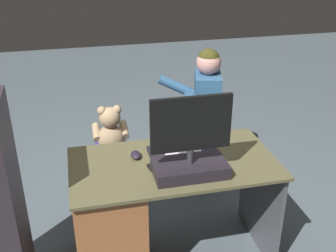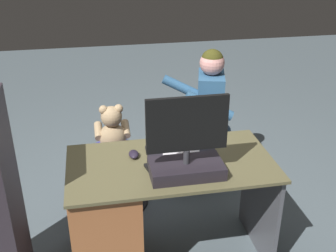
{
  "view_description": "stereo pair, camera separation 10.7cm",
  "coord_description": "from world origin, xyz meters",
  "px_view_note": "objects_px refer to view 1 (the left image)",
  "views": [
    {
      "loc": [
        0.52,
        2.43,
        2.0
      ],
      "look_at": [
        -0.05,
        -0.01,
        0.78
      ],
      "focal_mm": 44.97,
      "sensor_mm": 36.0,
      "label": 1
    },
    {
      "loc": [
        0.42,
        2.45,
        2.0
      ],
      "look_at": [
        -0.05,
        -0.01,
        0.78
      ],
      "focal_mm": 44.97,
      "sensor_mm": 36.0,
      "label": 2
    }
  ],
  "objects_px": {
    "keyboard": "(182,149)",
    "person": "(197,107)",
    "desk": "(122,216)",
    "visitor_chair": "(205,149)",
    "cup": "(204,138)",
    "teddy_bear": "(111,131)",
    "computer_mouse": "(136,155)",
    "monitor": "(190,153)",
    "office_chair_teddy": "(114,175)",
    "tv_remote": "(155,171)"
  },
  "relations": [
    {
      "from": "office_chair_teddy",
      "to": "person",
      "type": "distance_m",
      "value": 0.85
    },
    {
      "from": "keyboard",
      "to": "office_chair_teddy",
      "type": "distance_m",
      "value": 0.81
    },
    {
      "from": "person",
      "to": "office_chair_teddy",
      "type": "bearing_deg",
      "value": 14.85
    },
    {
      "from": "keyboard",
      "to": "teddy_bear",
      "type": "relative_size",
      "value": 1.16
    },
    {
      "from": "desk",
      "to": "person",
      "type": "distance_m",
      "value": 1.15
    },
    {
      "from": "teddy_bear",
      "to": "office_chair_teddy",
      "type": "bearing_deg",
      "value": 90.0
    },
    {
      "from": "visitor_chair",
      "to": "cup",
      "type": "bearing_deg",
      "value": 70.58
    },
    {
      "from": "monitor",
      "to": "teddy_bear",
      "type": "bearing_deg",
      "value": -65.89
    },
    {
      "from": "computer_mouse",
      "to": "visitor_chair",
      "type": "distance_m",
      "value": 1.13
    },
    {
      "from": "monitor",
      "to": "person",
      "type": "relative_size",
      "value": 0.41
    },
    {
      "from": "tv_remote",
      "to": "person",
      "type": "height_order",
      "value": "person"
    },
    {
      "from": "desk",
      "to": "visitor_chair",
      "type": "relative_size",
      "value": 2.61
    },
    {
      "from": "desk",
      "to": "teddy_bear",
      "type": "height_order",
      "value": "teddy_bear"
    },
    {
      "from": "keyboard",
      "to": "tv_remote",
      "type": "distance_m",
      "value": 0.3
    },
    {
      "from": "cup",
      "to": "tv_remote",
      "type": "xyz_separation_m",
      "value": [
        0.37,
        0.25,
        -0.04
      ]
    },
    {
      "from": "cup",
      "to": "person",
      "type": "xyz_separation_m",
      "value": [
        -0.16,
        -0.69,
        -0.09
      ]
    },
    {
      "from": "person",
      "to": "visitor_chair",
      "type": "bearing_deg",
      "value": -165.15
    },
    {
      "from": "person",
      "to": "desk",
      "type": "bearing_deg",
      "value": 49.44
    },
    {
      "from": "tv_remote",
      "to": "desk",
      "type": "bearing_deg",
      "value": -36.06
    },
    {
      "from": "desk",
      "to": "teddy_bear",
      "type": "xyz_separation_m",
      "value": [
        -0.01,
        -0.67,
        0.25
      ]
    },
    {
      "from": "computer_mouse",
      "to": "person",
      "type": "relative_size",
      "value": 0.08
    },
    {
      "from": "desk",
      "to": "monitor",
      "type": "bearing_deg",
      "value": 159.09
    },
    {
      "from": "monitor",
      "to": "desk",
      "type": "bearing_deg",
      "value": -20.91
    },
    {
      "from": "cup",
      "to": "visitor_chair",
      "type": "distance_m",
      "value": 0.9
    },
    {
      "from": "monitor",
      "to": "cup",
      "type": "distance_m",
      "value": 0.37
    },
    {
      "from": "tv_remote",
      "to": "person",
      "type": "xyz_separation_m",
      "value": [
        -0.53,
        -0.93,
        -0.05
      ]
    },
    {
      "from": "desk",
      "to": "teddy_bear",
      "type": "relative_size",
      "value": 3.39
    },
    {
      "from": "office_chair_teddy",
      "to": "person",
      "type": "height_order",
      "value": "person"
    },
    {
      "from": "desk",
      "to": "visitor_chair",
      "type": "distance_m",
      "value": 1.19
    },
    {
      "from": "monitor",
      "to": "computer_mouse",
      "type": "height_order",
      "value": "monitor"
    },
    {
      "from": "desk",
      "to": "computer_mouse",
      "type": "relative_size",
      "value": 12.77
    },
    {
      "from": "cup",
      "to": "visitor_chair",
      "type": "height_order",
      "value": "cup"
    },
    {
      "from": "desk",
      "to": "keyboard",
      "type": "height_order",
      "value": "keyboard"
    },
    {
      "from": "keyboard",
      "to": "person",
      "type": "height_order",
      "value": "person"
    },
    {
      "from": "monitor",
      "to": "office_chair_teddy",
      "type": "xyz_separation_m",
      "value": [
        0.37,
        -0.8,
        -0.6
      ]
    },
    {
      "from": "desk",
      "to": "cup",
      "type": "xyz_separation_m",
      "value": [
        -0.56,
        -0.16,
        0.39
      ]
    },
    {
      "from": "keyboard",
      "to": "computer_mouse",
      "type": "distance_m",
      "value": 0.29
    },
    {
      "from": "person",
      "to": "computer_mouse",
      "type": "bearing_deg",
      "value": 50.47
    },
    {
      "from": "keyboard",
      "to": "teddy_bear",
      "type": "height_order",
      "value": "teddy_bear"
    },
    {
      "from": "visitor_chair",
      "to": "monitor",
      "type": "bearing_deg",
      "value": 67.03
    },
    {
      "from": "monitor",
      "to": "keyboard",
      "type": "height_order",
      "value": "monitor"
    },
    {
      "from": "computer_mouse",
      "to": "office_chair_teddy",
      "type": "bearing_deg",
      "value": -80.07
    },
    {
      "from": "computer_mouse",
      "to": "keyboard",
      "type": "bearing_deg",
      "value": -175.79
    },
    {
      "from": "desk",
      "to": "keyboard",
      "type": "bearing_deg",
      "value": -162.71
    },
    {
      "from": "keyboard",
      "to": "office_chair_teddy",
      "type": "bearing_deg",
      "value": -53.9
    },
    {
      "from": "desk",
      "to": "cup",
      "type": "height_order",
      "value": "cup"
    },
    {
      "from": "monitor",
      "to": "visitor_chair",
      "type": "distance_m",
      "value": 1.24
    },
    {
      "from": "cup",
      "to": "teddy_bear",
      "type": "relative_size",
      "value": 0.29
    },
    {
      "from": "person",
      "to": "cup",
      "type": "bearing_deg",
      "value": 76.57
    },
    {
      "from": "keyboard",
      "to": "person",
      "type": "relative_size",
      "value": 0.37
    }
  ]
}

